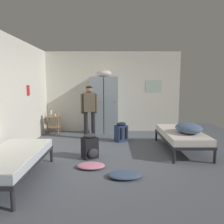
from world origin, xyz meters
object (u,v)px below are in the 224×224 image
object	(u,v)px
shelf_unit	(54,123)
clothes_pile_denim	(125,175)
locker_bank	(104,104)
lotion_bottle	(55,114)
bed_left_front	(11,159)
clothes_pile_pink	(91,166)
backpack_navy	(121,132)
water_bottle	(51,113)
bed_right	(181,135)
backpack_black	(90,147)
bedding_heap	(189,128)
person_traveler	(89,107)

from	to	relation	value
shelf_unit	clothes_pile_denim	distance (m)	4.18
locker_bank	clothes_pile_denim	bearing A→B (deg)	-82.38
shelf_unit	lotion_bottle	distance (m)	0.29
bed_left_front	clothes_pile_pink	size ratio (longest dim) A/B	3.52
lotion_bottle	shelf_unit	bearing A→B (deg)	150.26
locker_bank	backpack_navy	distance (m)	1.42
water_bottle	shelf_unit	bearing A→B (deg)	-14.04
bed_right	backpack_black	size ratio (longest dim) A/B	3.45
lotion_bottle	clothes_pile_denim	world-z (taller)	lotion_bottle
bedding_heap	bed_left_front	bearing A→B (deg)	-156.93
water_bottle	backpack_navy	distance (m)	2.56
bed_left_front	person_traveler	xyz separation A→B (m)	(1.02, 2.89, 0.56)
backpack_navy	clothes_pile_denim	size ratio (longest dim) A/B	0.93
clothes_pile_denim	bedding_heap	bearing A→B (deg)	41.20
bed_right	backpack_navy	size ratio (longest dim) A/B	3.45
backpack_navy	clothes_pile_pink	size ratio (longest dim) A/B	1.02
locker_bank	shelf_unit	bearing A→B (deg)	-178.68
backpack_navy	bedding_heap	bearing A→B (deg)	-36.35
locker_bank	water_bottle	bearing A→B (deg)	-179.39
bedding_heap	lotion_bottle	bearing A→B (deg)	149.33
water_bottle	clothes_pile_pink	size ratio (longest dim) A/B	0.44
shelf_unit	bed_right	bearing A→B (deg)	-28.30
water_bottle	lotion_bottle	bearing A→B (deg)	-21.80
locker_bank	bed_right	distance (m)	2.85
backpack_navy	clothes_pile_denim	xyz separation A→B (m)	(-0.03, -2.49, -0.21)
person_traveler	clothes_pile_denim	xyz separation A→B (m)	(0.89, -2.78, -0.90)
locker_bank	bedding_heap	size ratio (longest dim) A/B	2.75
bed_left_front	backpack_black	world-z (taller)	backpack_black
bed_left_front	clothes_pile_denim	bearing A→B (deg)	3.34
bed_right	bed_left_front	xyz separation A→B (m)	(-3.38, -1.73, 0.00)
locker_bank	clothes_pile_denim	world-z (taller)	locker_bank
bed_left_front	bedding_heap	bearing A→B (deg)	23.07
water_bottle	clothes_pile_pink	distance (m)	3.59
locker_bank	backpack_black	world-z (taller)	locker_bank
bed_left_front	backpack_navy	bearing A→B (deg)	53.25
lotion_bottle	clothes_pile_denim	bearing A→B (deg)	-59.39
locker_bank	lotion_bottle	size ratio (longest dim) A/B	16.16
locker_bank	backpack_navy	size ratio (longest dim) A/B	3.76
person_traveler	shelf_unit	bearing A→B (deg)	148.26
clothes_pile_denim	backpack_black	bearing A→B (deg)	124.26
shelf_unit	person_traveler	distance (m)	1.61
bed_right	clothes_pile_pink	size ratio (longest dim) A/B	3.52
bedding_heap	backpack_black	size ratio (longest dim) A/B	1.37
shelf_unit	lotion_bottle	xyz separation A→B (m)	(0.07, -0.04, 0.28)
person_traveler	bed_left_front	bearing A→B (deg)	-109.47
bed_left_front	bedding_heap	world-z (taller)	bedding_heap
person_traveler	backpack_navy	size ratio (longest dim) A/B	2.84
person_traveler	lotion_bottle	bearing A→B (deg)	148.14
bed_left_front	backpack_black	size ratio (longest dim) A/B	3.45
person_traveler	water_bottle	size ratio (longest dim) A/B	6.64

